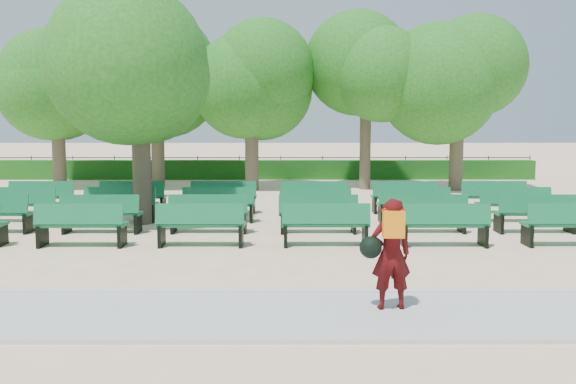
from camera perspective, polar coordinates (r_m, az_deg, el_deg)
The scene contains 9 objects.
ground at distance 16.68m, azimuth -4.54°, elevation -3.37°, with size 120.00×120.00×0.00m, color beige.
paving at distance 9.51m, azimuth -8.04°, elevation -10.86°, with size 30.00×2.20×0.06m, color #BABBB6.
curb at distance 10.59m, azimuth -7.18°, elevation -8.91°, with size 30.00×0.12×0.10m, color silver.
hedge at distance 30.51m, azimuth -2.53°, elevation 1.99°, with size 26.00×0.70×0.90m, color #185415.
fence at distance 30.94m, azimuth -2.49°, elevation 1.22°, with size 26.00×0.10×1.02m, color black, non-canonical shape.
tree_line at distance 26.57m, azimuth -2.88°, elevation 0.34°, with size 21.80×6.80×7.04m, color #26721E, non-canonical shape.
bench_array at distance 17.15m, azimuth -6.51°, elevation -2.77°, with size 2.00×0.72×1.24m.
tree_among at distance 17.86m, azimuth -13.09°, elevation 10.53°, with size 4.49×4.49×6.20m.
person at distance 9.56m, azimuth 9.01°, elevation -5.31°, with size 0.79×0.50×1.65m.
Camera 1 is at (1.29, -16.38, 2.86)m, focal length 40.00 mm.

